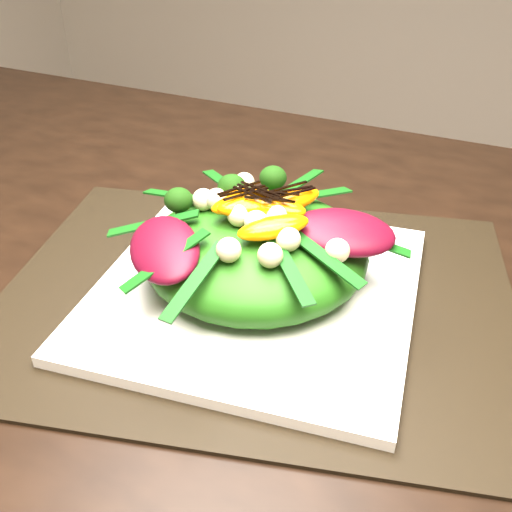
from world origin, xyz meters
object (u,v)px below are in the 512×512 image
at_px(lettuce_mound, 256,250).
at_px(orange_segment, 251,199).
at_px(dining_table, 315,334).
at_px(placemat, 256,296).
at_px(plate_base, 256,290).
at_px(salad_bowl, 256,278).

xyz_separation_m(lettuce_mound, orange_segment, (-0.01, 0.02, 0.04)).
height_order(dining_table, orange_segment, dining_table).
bearing_deg(orange_segment, placemat, -53.86).
bearing_deg(placemat, plate_base, 0.00).
relative_size(lettuce_mound, orange_segment, 3.34).
distance_m(plate_base, orange_segment, 0.08).
xyz_separation_m(plate_base, lettuce_mound, (0.00, 0.00, 0.04)).
relative_size(placemat, salad_bowl, 2.03).
xyz_separation_m(dining_table, plate_base, (-0.06, 0.00, 0.03)).
height_order(placemat, salad_bowl, salad_bowl).
relative_size(dining_table, lettuce_mound, 8.32).
distance_m(placemat, lettuce_mound, 0.05).
xyz_separation_m(salad_bowl, orange_segment, (-0.01, 0.02, 0.07)).
relative_size(placemat, plate_base, 1.66).
relative_size(plate_base, orange_segment, 4.79).
xyz_separation_m(placemat, orange_segment, (-0.01, 0.02, 0.09)).
relative_size(plate_base, lettuce_mound, 1.43).
bearing_deg(dining_table, lettuce_mound, 177.93).
bearing_deg(placemat, salad_bowl, 90.00).
bearing_deg(orange_segment, plate_base, -53.86).
height_order(dining_table, salad_bowl, dining_table).
bearing_deg(orange_segment, salad_bowl, -53.86).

